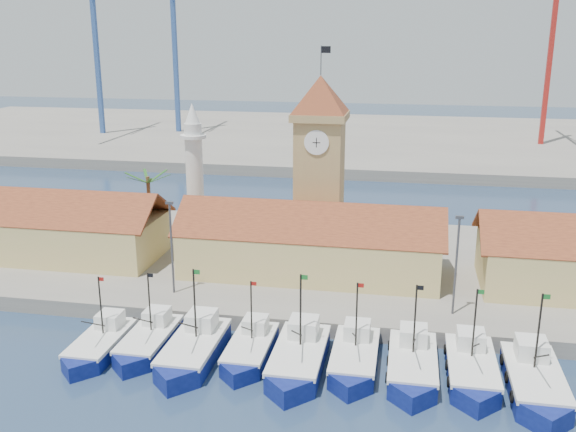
% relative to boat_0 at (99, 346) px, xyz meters
% --- Properties ---
extents(ground, '(400.00, 400.00, 0.00)m').
position_rel_boat_0_xyz_m(ground, '(14.78, -1.93, -0.71)').
color(ground, '#1C2C4A').
rests_on(ground, ground).
extents(quay, '(140.00, 32.00, 1.50)m').
position_rel_boat_0_xyz_m(quay, '(14.78, 22.07, 0.04)').
color(quay, gray).
rests_on(quay, ground).
extents(terminal, '(240.00, 80.00, 2.00)m').
position_rel_boat_0_xyz_m(terminal, '(14.78, 108.07, 0.29)').
color(terminal, gray).
rests_on(terminal, ground).
extents(boat_0, '(3.30, 9.04, 6.84)m').
position_rel_boat_0_xyz_m(boat_0, '(0.00, 0.00, 0.00)').
color(boat_0, '#0B1559').
rests_on(boat_0, ground).
extents(boat_1, '(3.36, 9.19, 6.96)m').
position_rel_boat_0_xyz_m(boat_1, '(3.71, 1.27, 0.01)').
color(boat_1, '#0B1559').
rests_on(boat_1, ground).
extents(boat_2, '(3.84, 10.53, 7.97)m').
position_rel_boat_0_xyz_m(boat_2, '(7.96, 0.27, 0.12)').
color(boat_2, '#0B1559').
rests_on(boat_2, ground).
extents(boat_3, '(3.28, 9.00, 6.81)m').
position_rel_boat_0_xyz_m(boat_3, '(12.37, 1.43, -0.00)').
color(boat_3, '#0B1559').
rests_on(boat_3, ground).
extents(boat_4, '(3.91, 10.70, 8.10)m').
position_rel_boat_0_xyz_m(boat_4, '(16.55, 0.41, 0.13)').
color(boat_4, '#0B1559').
rests_on(boat_4, ground).
extents(boat_5, '(3.52, 9.64, 7.30)m').
position_rel_boat_0_xyz_m(boat_5, '(20.85, 1.47, 0.05)').
color(boat_5, '#0B1559').
rests_on(boat_5, ground).
extents(boat_6, '(3.67, 10.06, 7.61)m').
position_rel_boat_0_xyz_m(boat_6, '(25.34, 1.07, 0.08)').
color(boat_6, '#0B1559').
rests_on(boat_6, ground).
extents(boat_7, '(3.63, 9.95, 7.53)m').
position_rel_boat_0_xyz_m(boat_7, '(29.78, 1.29, 0.07)').
color(boat_7, '#0B1559').
rests_on(boat_7, ground).
extents(boat_8, '(3.86, 10.57, 8.00)m').
position_rel_boat_0_xyz_m(boat_8, '(34.16, 0.12, 0.12)').
color(boat_8, '#0B1559').
rests_on(boat_8, ground).
extents(hall_left, '(31.20, 10.13, 7.61)m').
position_rel_boat_0_xyz_m(hall_left, '(-17.22, 18.07, 3.28)').
color(hall_left, '#D3B674').
rests_on(hall_left, quay).
extents(hall_center, '(27.04, 10.13, 7.61)m').
position_rel_boat_0_xyz_m(hall_center, '(14.78, 18.07, 3.28)').
color(hall_center, '#D3B674').
rests_on(hall_center, quay).
extents(clock_tower, '(5.80, 5.80, 22.70)m').
position_rel_boat_0_xyz_m(clock_tower, '(14.78, 24.07, 11.25)').
color(clock_tower, tan).
rests_on(clock_tower, quay).
extents(minaret, '(3.00, 3.00, 16.30)m').
position_rel_boat_0_xyz_m(minaret, '(-0.22, 26.07, 9.02)').
color(minaret, silver).
rests_on(minaret, quay).
extents(palm_tree, '(5.60, 5.03, 8.39)m').
position_rel_boat_0_xyz_m(palm_tree, '(-5.22, 24.07, 5.54)').
color(palm_tree, brown).
rests_on(palm_tree, quay).
extents(lamp_posts, '(80.70, 0.25, 9.03)m').
position_rel_boat_0_xyz_m(lamp_posts, '(15.28, 10.07, 5.77)').
color(lamp_posts, '#3F3F44').
rests_on(lamp_posts, quay).
extents(crane_blue_far, '(1.00, 35.46, 41.00)m').
position_rel_boat_0_xyz_m(crane_blue_far, '(-48.81, 98.21, 24.27)').
color(crane_blue_far, '#315597').
rests_on(crane_blue_far, terminal).
extents(crane_blue_near, '(1.00, 31.93, 40.86)m').
position_rel_boat_0_xyz_m(crane_blue_near, '(-31.65, 104.74, 23.91)').
color(crane_blue_near, '#315597').
rests_on(crane_blue_near, terminal).
extents(crane_red_right, '(1.00, 32.98, 45.72)m').
position_rel_boat_0_xyz_m(crane_red_right, '(52.71, 101.72, 26.67)').
color(crane_red_right, '#AF201B').
rests_on(crane_red_right, terminal).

